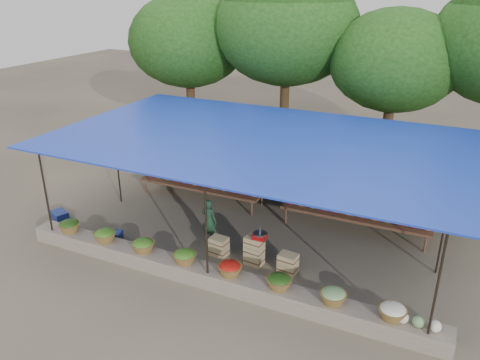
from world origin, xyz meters
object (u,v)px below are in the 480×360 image
at_px(vendor_seated, 209,221).
at_px(blue_crate_back, 113,236).
at_px(blue_crate_front, 60,216).
at_px(crate_counter, 253,253).
at_px(weighing_scale, 260,236).

bearing_deg(vendor_seated, blue_crate_back, 31.28).
distance_m(vendor_seated, blue_crate_back, 2.73).
bearing_deg(blue_crate_front, crate_counter, 26.35).
height_order(weighing_scale, blue_crate_front, weighing_scale).
bearing_deg(blue_crate_front, blue_crate_back, 16.20).
relative_size(weighing_scale, vendor_seated, 0.28).
xyz_separation_m(crate_counter, blue_crate_front, (-6.15, -0.33, -0.15)).
bearing_deg(blue_crate_back, weighing_scale, -7.97).
bearing_deg(blue_crate_front, vendor_seated, 33.47).
height_order(crate_counter, blue_crate_front, crate_counter).
relative_size(crate_counter, blue_crate_back, 4.96).
distance_m(weighing_scale, blue_crate_back, 4.25).
relative_size(vendor_seated, blue_crate_back, 2.66).
bearing_deg(blue_crate_front, weighing_scale, 26.26).
xyz_separation_m(crate_counter, vendor_seated, (-1.52, 0.50, 0.33)).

